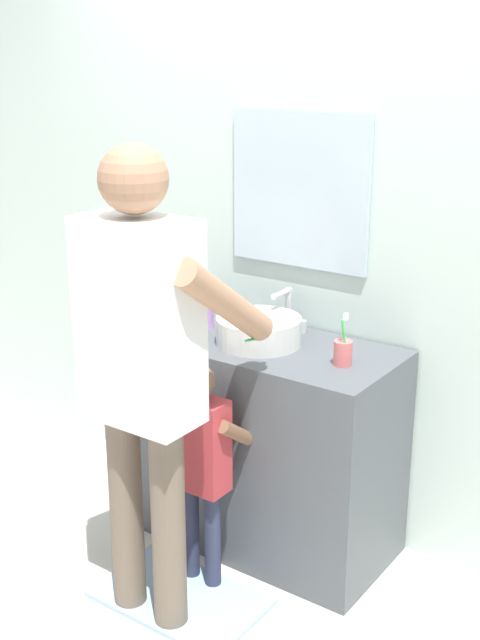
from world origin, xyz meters
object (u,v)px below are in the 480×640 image
object	(u,v)px
toothbrush_cup	(343,352)
child_toddler	(202,457)
soap_bottle	(207,312)
adult_parent	(144,351)

from	to	relation	value
toothbrush_cup	child_toddler	size ratio (longest dim) A/B	0.22
toothbrush_cup	soap_bottle	distance (m)	0.69
toothbrush_cup	adult_parent	bearing A→B (deg)	-124.63
toothbrush_cup	soap_bottle	xyz separation A→B (m)	(-0.68, 0.06, 0.02)
child_toddler	adult_parent	xyz separation A→B (m)	(-0.04, -0.26, 0.50)
soap_bottle	child_toddler	world-z (taller)	soap_bottle
child_toddler	adult_parent	world-z (taller)	adult_parent
soap_bottle	child_toddler	bearing A→B (deg)	-55.20
soap_bottle	adult_parent	distance (m)	0.73
child_toddler	adult_parent	distance (m)	0.56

